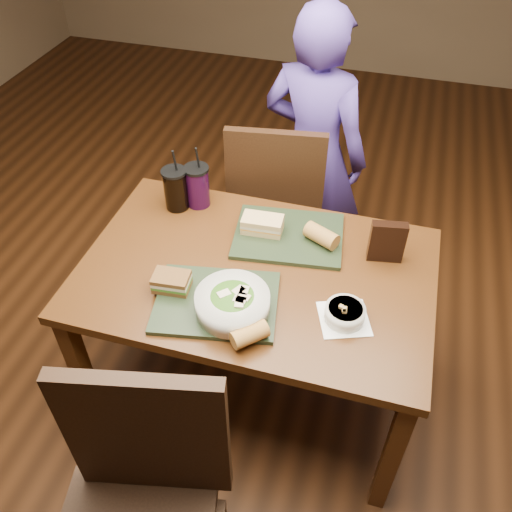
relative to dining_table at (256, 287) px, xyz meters
The scene contains 16 objects.
ground 0.66m from the dining_table, ahead, with size 6.00×6.00×0.00m, color #381C0B.
dining_table is the anchor object (origin of this frame).
chair_near 0.85m from the dining_table, 96.80° to the right, with size 0.54×0.54×1.05m.
chair_far 0.67m from the dining_table, 96.24° to the left, with size 0.50×0.50×1.01m.
diner 0.86m from the dining_table, 87.11° to the left, with size 0.53×0.35×1.46m, color #49328B.
tray_near 0.24m from the dining_table, 113.02° to the right, with size 0.42×0.32×0.02m, color black.
tray_far 0.24m from the dining_table, 70.80° to the left, with size 0.42×0.32×0.02m, color black.
salad_bowl 0.27m from the dining_table, 94.04° to the right, with size 0.25×0.25×0.08m.
soup_bowl 0.40m from the dining_table, 22.68° to the right, with size 0.21×0.21×0.07m.
sandwich_near 0.34m from the dining_table, 143.95° to the right, with size 0.13×0.10×0.06m.
sandwich_far 0.25m from the dining_table, 98.99° to the left, with size 0.16×0.10×0.06m.
baguette_near 0.37m from the dining_table, 77.32° to the right, with size 0.06×0.06×0.12m, color #AD7533.
baguette_far 0.32m from the dining_table, 44.24° to the left, with size 0.07×0.07×0.13m, color #AD7533.
cup_cola 0.53m from the dining_table, 146.99° to the left, with size 0.10×0.10×0.28m.
cup_berry 0.50m from the dining_table, 137.15° to the left, with size 0.10×0.10×0.28m.
chip_bag 0.52m from the dining_table, 23.23° to the left, with size 0.13×0.04×0.17m, color black.
Camera 1 is at (0.39, -1.37, 2.16)m, focal length 38.00 mm.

